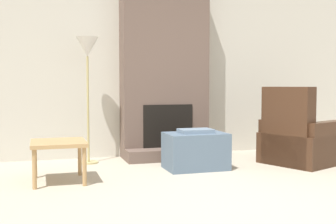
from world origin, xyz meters
The scene contains 7 objects.
ground_plane centered at (0.00, 0.00, 0.00)m, with size 24.00×24.00×0.00m, color #B2A893.
wall_back centered at (0.00, 2.98, 1.30)m, with size 7.10×0.06×2.60m, color beige.
fireplace centered at (0.00, 2.75, 1.23)m, with size 1.27×0.66×2.60m.
ottoman centered at (0.11, 1.76, 0.24)m, with size 0.75×0.50×0.50m.
armchair centered at (1.53, 1.68, 0.30)m, with size 1.10×1.10×1.03m.
side_table centered at (-1.56, 1.54, 0.39)m, with size 0.58×0.62×0.45m.
floor_lamp_left centered at (-1.13, 2.56, 1.44)m, with size 0.29×0.29×1.69m.
Camera 1 is at (-1.75, -3.13, 1.05)m, focal length 45.00 mm.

